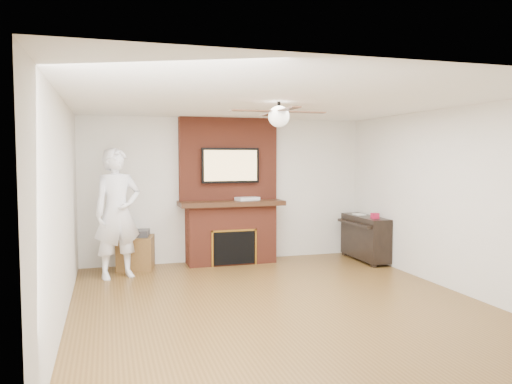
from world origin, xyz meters
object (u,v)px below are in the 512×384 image
object	(u,v)px
side_table	(136,251)
piano	(365,237)
person	(117,213)
fireplace	(230,205)

from	to	relation	value
side_table	piano	size ratio (longest dim) A/B	0.54
person	piano	bearing A→B (deg)	-17.83
piano	fireplace	bearing A→B (deg)	167.01
fireplace	piano	distance (m)	2.44
fireplace	piano	size ratio (longest dim) A/B	2.08
side_table	piano	distance (m)	3.94
person	side_table	distance (m)	0.91
side_table	piano	world-z (taller)	piano
fireplace	side_table	distance (m)	1.75
person	piano	xyz separation A→B (m)	(4.19, 0.05, -0.56)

